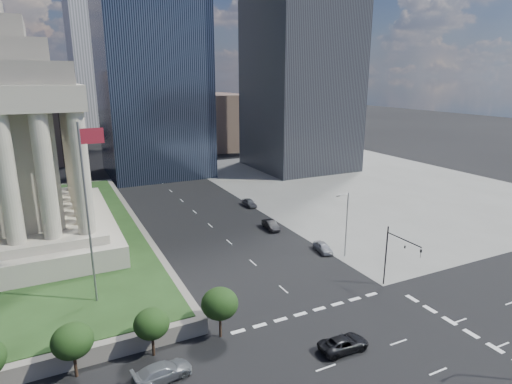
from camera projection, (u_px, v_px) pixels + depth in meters
ground at (147, 170)px, 123.94m from camera, size 500.00×500.00×0.00m
sidewalk_ne at (363, 183)px, 108.82m from camera, size 68.00×90.00×0.03m
flagpole at (88, 205)px, 45.37m from camera, size 2.52×0.24×20.00m
midrise_glass at (151, 62)px, 112.60m from camera, size 26.00×26.00×60.00m
building_filler_ne at (213, 121)px, 160.91m from camera, size 20.00×30.00×20.00m
building_filler_nw at (26, 117)px, 133.52m from camera, size 24.00×30.00×28.00m
traffic_signal_ne at (397, 252)px, 53.09m from camera, size 0.30×5.74×8.00m
street_lamp_north at (346, 221)px, 63.13m from camera, size 2.13×0.22×10.00m
pickup_truck at (344, 344)px, 42.35m from camera, size 2.53×5.25×1.44m
suv_grey at (163, 372)px, 38.22m from camera, size 5.64×2.86×1.57m
parked_sedan_near at (323, 247)px, 66.13m from camera, size 2.43×4.61×1.49m
parked_sedan_mid at (271, 225)px, 75.91m from camera, size 2.02×4.90×1.58m
parked_sedan_far at (249, 203)px, 89.26m from camera, size 1.99×4.68×1.58m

